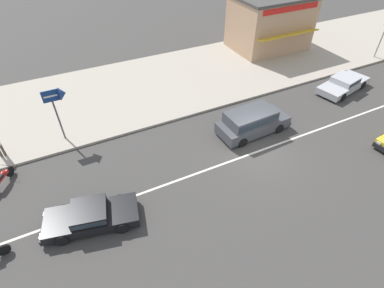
# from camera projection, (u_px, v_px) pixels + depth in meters

# --- Properties ---
(ground_plane) EXTENTS (160.00, 160.00, 0.00)m
(ground_plane) POSITION_uv_depth(u_px,v_px,m) (258.00, 151.00, 17.62)
(ground_plane) COLOR #423F3D
(lane_centre_stripe) EXTENTS (50.40, 0.14, 0.01)m
(lane_centre_stripe) POSITION_uv_depth(u_px,v_px,m) (258.00, 151.00, 17.62)
(lane_centre_stripe) COLOR silver
(lane_centre_stripe) RESTS_ON ground
(kerb_strip) EXTENTS (68.00, 10.00, 0.15)m
(kerb_strip) POSITION_uv_depth(u_px,v_px,m) (186.00, 78.00, 24.37)
(kerb_strip) COLOR #ADA393
(kerb_strip) RESTS_ON ground
(sedan_silver_1) EXTENTS (4.94, 2.70, 1.06)m
(sedan_silver_1) POSITION_uv_depth(u_px,v_px,m) (344.00, 83.00, 22.70)
(sedan_silver_1) COLOR #B7BABF
(sedan_silver_1) RESTS_ON ground
(sedan_black_2) EXTENTS (4.51, 2.54, 1.06)m
(sedan_black_2) POSITION_uv_depth(u_px,v_px,m) (91.00, 216.00, 13.50)
(sedan_black_2) COLOR black
(sedan_black_2) RESTS_ON ground
(minivan_dark_grey_3) EXTENTS (4.71, 2.13, 1.56)m
(minivan_dark_grey_3) POSITION_uv_depth(u_px,v_px,m) (252.00, 121.00, 18.50)
(minivan_dark_grey_3) COLOR #47494F
(minivan_dark_grey_3) RESTS_ON ground
(motorcycle_0) EXTENTS (1.15, 1.71, 0.80)m
(motorcycle_0) POSITION_uv_depth(u_px,v_px,m) (1.00, 179.00, 15.37)
(motorcycle_0) COLOR black
(motorcycle_0) RESTS_ON ground
(arrow_signboard) EXTENTS (1.27, 0.76, 3.37)m
(arrow_signboard) POSITION_uv_depth(u_px,v_px,m) (60.00, 96.00, 16.65)
(arrow_signboard) COLOR #4C4C51
(arrow_signboard) RESTS_ON kerb_strip
(shopfront_corner_warung) EXTENTS (6.86, 5.56, 4.64)m
(shopfront_corner_warung) POSITION_uv_depth(u_px,v_px,m) (270.00, 22.00, 27.46)
(shopfront_corner_warung) COLOR tan
(shopfront_corner_warung) RESTS_ON kerb_strip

